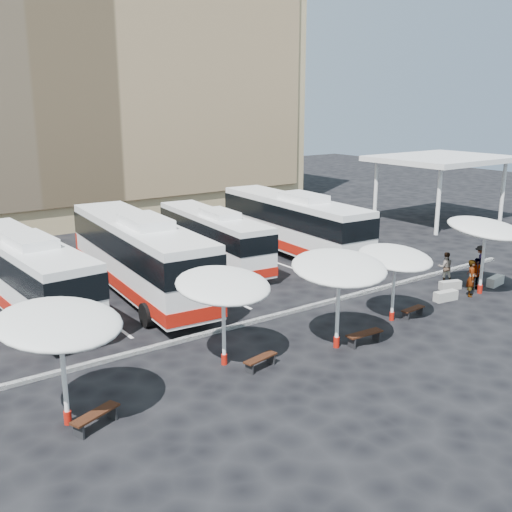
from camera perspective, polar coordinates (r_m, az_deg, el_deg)
ground at (r=26.53m, az=2.08°, el=-6.26°), size 120.00×120.00×0.00m
sandstone_building at (r=53.66m, az=-20.31°, el=17.20°), size 42.00×18.25×29.60m
service_canopy at (r=49.36m, az=17.26°, el=8.69°), size 10.00×8.00×5.20m
curb_divider at (r=26.87m, az=1.42°, el=-5.81°), size 34.00×0.25×0.15m
bay_lines at (r=32.85m, az=-6.56°, el=-2.17°), size 24.15×12.00×0.01m
bus_0 at (r=28.95m, az=-21.07°, el=-1.43°), size 3.20×12.05×3.79m
bus_1 at (r=30.05m, az=-11.09°, el=0.23°), size 3.85×13.27×4.15m
bus_2 at (r=35.12m, az=-4.11°, el=1.92°), size 3.28×10.87×3.40m
bus_3 at (r=37.46m, az=3.53°, el=3.21°), size 3.51×12.71×3.99m
sunshade_0 at (r=18.26m, az=-18.22°, el=-6.16°), size 4.80×4.82×3.79m
sunshade_1 at (r=21.40m, az=-3.15°, el=-2.82°), size 3.52×3.57×3.60m
sunshade_2 at (r=23.03m, az=7.93°, el=-1.13°), size 4.74×4.77×3.84m
sunshade_3 at (r=26.49m, az=13.13°, el=-0.18°), size 3.37×3.41×3.37m
sunshade_4 at (r=31.49m, az=21.05°, el=2.43°), size 4.58×4.62×3.92m
wood_bench_0 at (r=18.98m, az=-15.04°, el=-14.54°), size 1.67×0.99×0.50m
wood_bench_1 at (r=22.01m, az=0.42°, el=-9.86°), size 1.49×0.66×0.44m
wood_bench_2 at (r=24.41m, az=10.30°, el=-7.45°), size 1.66×0.54×0.50m
wood_bench_3 at (r=27.88m, az=14.72°, el=-5.02°), size 1.36×0.46×0.41m
conc_bench_0 at (r=30.55m, az=17.62°, el=-3.64°), size 1.30×0.60×0.47m
conc_bench_1 at (r=32.44m, az=18.00°, el=-2.65°), size 1.21×0.74×0.43m
conc_bench_2 at (r=33.88m, az=21.84°, el=-2.23°), size 1.31×0.62×0.47m
passenger_0 at (r=31.44m, az=19.85°, el=-1.99°), size 0.81×0.76×1.86m
passenger_1 at (r=33.50m, az=17.64°, el=-1.01°), size 1.00×0.97×1.63m
passenger_2 at (r=32.69m, az=20.19°, el=-1.59°), size 1.05×0.74×1.65m
passenger_3 at (r=35.85m, az=20.52°, el=-0.29°), size 1.16×0.94×1.57m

